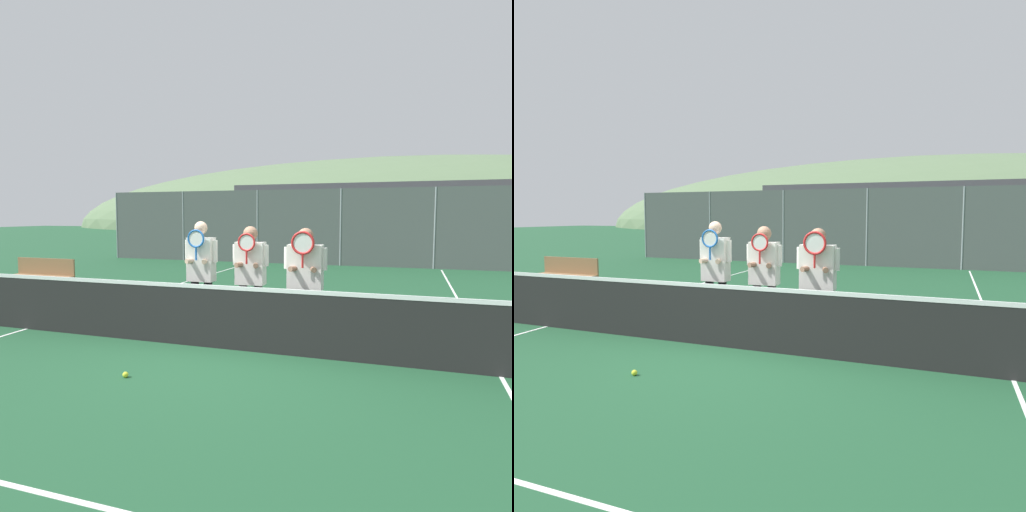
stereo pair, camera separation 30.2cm
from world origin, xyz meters
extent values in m
plane|color=#1E4C2D|center=(0.00, 0.00, 0.00)|extent=(120.00, 120.00, 0.00)
ellipsoid|color=#5B7551|center=(0.00, 65.87, 0.00)|extent=(103.65, 57.58, 20.15)
cube|color=beige|center=(0.88, 20.97, 1.60)|extent=(15.20, 5.00, 3.20)
cube|color=#4C4C51|center=(0.88, 20.97, 3.38)|extent=(15.70, 5.50, 0.36)
cylinder|color=gray|center=(-9.83, 11.31, 1.44)|extent=(0.06, 0.06, 2.87)
cylinder|color=gray|center=(-6.55, 11.31, 1.44)|extent=(0.06, 0.06, 2.87)
cylinder|color=gray|center=(-3.28, 11.31, 1.44)|extent=(0.06, 0.06, 2.87)
cylinder|color=gray|center=(0.00, 11.31, 1.44)|extent=(0.06, 0.06, 2.87)
cylinder|color=gray|center=(3.28, 11.31, 1.44)|extent=(0.06, 0.06, 2.87)
cube|color=#4C5451|center=(0.00, 11.31, 1.44)|extent=(19.66, 0.02, 2.87)
cube|color=black|center=(0.00, 0.00, 0.43)|extent=(9.29, 0.02, 0.85)
cube|color=white|center=(0.00, 0.00, 0.87)|extent=(9.29, 0.03, 0.06)
cube|color=white|center=(-3.52, 3.00, 0.00)|extent=(0.05, 16.00, 0.01)
cube|color=white|center=(3.52, 3.00, 0.00)|extent=(0.05, 16.00, 0.01)
cube|color=white|center=(0.00, -3.50, 0.00)|extent=(7.04, 0.05, 0.01)
cylinder|color=black|center=(-0.71, 0.58, 0.43)|extent=(0.13, 0.13, 0.86)
cylinder|color=black|center=(-0.48, 0.58, 0.43)|extent=(0.13, 0.13, 0.86)
cube|color=white|center=(-0.60, 0.58, 1.20)|extent=(0.41, 0.22, 0.68)
sphere|color=#DBB293|center=(-0.60, 0.58, 1.69)|extent=(0.20, 0.20, 0.20)
cylinder|color=white|center=(-0.83, 0.58, 1.33)|extent=(0.08, 0.08, 0.33)
cylinder|color=white|center=(-0.37, 0.58, 1.33)|extent=(0.08, 0.08, 0.33)
cylinder|color=#DBB293|center=(-0.70, 0.49, 1.18)|extent=(0.16, 0.27, 0.08)
cylinder|color=#DBB293|center=(-0.49, 0.49, 1.18)|extent=(0.16, 0.27, 0.08)
cylinder|color=#1E5BAD|center=(-0.60, 0.40, 1.30)|extent=(0.03, 0.03, 0.20)
torus|color=#1E5BAD|center=(-0.60, 0.40, 1.53)|extent=(0.28, 0.03, 0.28)
cylinder|color=silver|center=(-0.60, 0.40, 1.53)|extent=(0.23, 0.00, 0.23)
cylinder|color=black|center=(0.05, 0.71, 0.41)|extent=(0.13, 0.13, 0.82)
cylinder|color=black|center=(0.29, 0.71, 0.41)|extent=(0.13, 0.13, 0.82)
cube|color=white|center=(0.17, 0.71, 1.15)|extent=(0.44, 0.22, 0.65)
sphere|color=#997056|center=(0.17, 0.71, 1.61)|extent=(0.22, 0.22, 0.22)
cylinder|color=white|center=(-0.08, 0.71, 1.28)|extent=(0.08, 0.08, 0.32)
cylinder|color=white|center=(0.42, 0.71, 1.28)|extent=(0.08, 0.08, 0.32)
cylinder|color=#997056|center=(0.06, 0.62, 1.14)|extent=(0.16, 0.27, 0.08)
cylinder|color=#997056|center=(0.28, 0.62, 1.14)|extent=(0.16, 0.27, 0.08)
cylinder|color=red|center=(0.17, 0.53, 1.26)|extent=(0.03, 0.03, 0.20)
torus|color=red|center=(0.17, 0.53, 1.48)|extent=(0.28, 0.03, 0.28)
cylinder|color=silver|center=(0.17, 0.53, 1.48)|extent=(0.23, 0.00, 0.23)
cylinder|color=white|center=(0.92, 0.57, 0.41)|extent=(0.13, 0.13, 0.82)
cylinder|color=white|center=(1.19, 0.57, 0.41)|extent=(0.13, 0.13, 0.82)
cube|color=white|center=(1.05, 0.57, 1.14)|extent=(0.50, 0.22, 0.65)
sphere|color=#997056|center=(1.05, 0.57, 1.59)|extent=(0.23, 0.23, 0.23)
cylinder|color=white|center=(0.78, 0.57, 1.27)|extent=(0.08, 0.08, 0.32)
cylinder|color=white|center=(1.33, 0.57, 1.27)|extent=(0.08, 0.08, 0.32)
cylinder|color=#997056|center=(0.93, 0.48, 1.13)|extent=(0.16, 0.27, 0.08)
cylinder|color=#997056|center=(1.18, 0.48, 1.13)|extent=(0.16, 0.27, 0.08)
cylinder|color=red|center=(1.05, 0.39, 1.25)|extent=(0.03, 0.03, 0.20)
torus|color=red|center=(1.05, 0.39, 1.50)|extent=(0.34, 0.04, 0.34)
cylinder|color=silver|center=(1.05, 0.39, 1.50)|extent=(0.28, 0.00, 0.28)
cube|color=slate|center=(-5.66, 14.37, 0.68)|extent=(4.72, 1.83, 0.76)
cube|color=#2D3842|center=(-5.66, 14.37, 1.36)|extent=(2.60, 1.68, 0.62)
cylinder|color=black|center=(-4.12, 13.44, 0.30)|extent=(0.60, 0.16, 0.60)
cylinder|color=black|center=(-4.12, 15.31, 0.30)|extent=(0.60, 0.16, 0.60)
cylinder|color=black|center=(-7.20, 13.44, 0.30)|extent=(0.60, 0.16, 0.60)
cylinder|color=black|center=(-7.20, 15.31, 0.30)|extent=(0.60, 0.16, 0.60)
cube|color=navy|center=(-0.32, 14.48, 0.72)|extent=(4.59, 1.73, 0.84)
cube|color=#2D3842|center=(-0.32, 14.48, 1.48)|extent=(2.53, 1.59, 0.69)
cylinder|color=black|center=(1.17, 13.59, 0.30)|extent=(0.60, 0.16, 0.60)
cylinder|color=black|center=(1.17, 15.37, 0.30)|extent=(0.60, 0.16, 0.60)
cylinder|color=black|center=(-1.82, 13.59, 0.30)|extent=(0.60, 0.16, 0.60)
cylinder|color=black|center=(-1.82, 15.37, 0.30)|extent=(0.60, 0.16, 0.60)
cube|color=#285638|center=(4.92, 14.47, 0.69)|extent=(4.54, 1.78, 0.79)
cube|color=#2D3842|center=(4.92, 14.47, 1.41)|extent=(2.49, 1.64, 0.64)
cylinder|color=black|center=(6.39, 15.37, 0.30)|extent=(0.60, 0.16, 0.60)
cylinder|color=black|center=(3.44, 13.56, 0.30)|extent=(0.60, 0.16, 0.60)
cylinder|color=black|center=(3.44, 15.37, 0.30)|extent=(0.60, 0.16, 0.60)
cube|color=olive|center=(-5.85, 2.75, 0.42)|extent=(1.68, 0.36, 0.05)
cube|color=olive|center=(-5.85, 2.91, 0.65)|extent=(1.68, 0.04, 0.40)
cube|color=#333338|center=(-6.61, 2.75, 0.20)|extent=(0.06, 0.32, 0.40)
cube|color=#333338|center=(-5.09, 2.75, 0.20)|extent=(0.06, 0.32, 0.40)
sphere|color=#CCDB33|center=(-0.63, -1.42, 0.03)|extent=(0.07, 0.07, 0.07)
camera|label=1|loc=(2.47, -5.82, 1.88)|focal=32.00mm
camera|label=2|loc=(2.75, -5.71, 1.88)|focal=32.00mm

